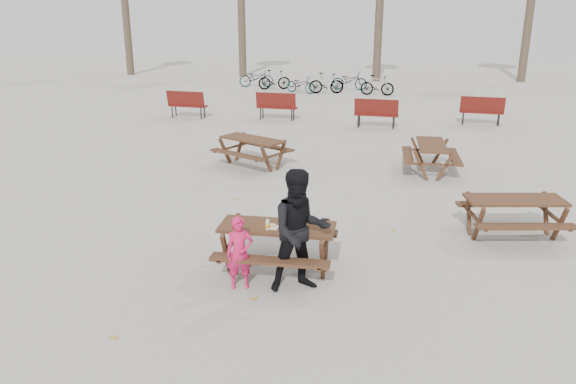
% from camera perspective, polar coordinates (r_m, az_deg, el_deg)
% --- Properties ---
extents(ground, '(80.00, 80.00, 0.00)m').
position_cam_1_polar(ground, '(9.09, -1.08, -7.96)').
color(ground, gray).
rests_on(ground, ground).
extents(main_picnic_table, '(1.80, 1.45, 0.78)m').
position_cam_1_polar(main_picnic_table, '(8.85, -1.11, -4.56)').
color(main_picnic_table, '#341D12').
rests_on(main_picnic_table, ground).
extents(food_tray, '(0.18, 0.11, 0.03)m').
position_cam_1_polar(food_tray, '(8.65, -1.61, -3.62)').
color(food_tray, white).
rests_on(food_tray, main_picnic_table).
extents(bread_roll, '(0.14, 0.06, 0.05)m').
position_cam_1_polar(bread_roll, '(8.64, -1.62, -3.36)').
color(bread_roll, tan).
rests_on(bread_roll, food_tray).
extents(soda_bottle, '(0.07, 0.07, 0.17)m').
position_cam_1_polar(soda_bottle, '(8.60, -2.09, -3.38)').
color(soda_bottle, silver).
rests_on(soda_bottle, main_picnic_table).
extents(child, '(0.48, 0.40, 1.12)m').
position_cam_1_polar(child, '(8.37, -4.94, -6.20)').
color(child, '#C7184E').
rests_on(child, ground).
extents(adult, '(1.11, 1.00, 1.86)m').
position_cam_1_polar(adult, '(8.16, 1.25, -3.99)').
color(adult, black).
rests_on(adult, ground).
extents(picnic_table_east, '(1.94, 1.66, 0.74)m').
position_cam_1_polar(picnic_table_east, '(11.00, 21.90, -2.45)').
color(picnic_table_east, '#341D12').
rests_on(picnic_table_east, ground).
extents(picnic_table_north, '(2.20, 2.07, 0.75)m').
position_cam_1_polar(picnic_table_north, '(14.81, -3.62, 4.04)').
color(picnic_table_north, '#341D12').
rests_on(picnic_table_north, ground).
extents(picnic_table_far, '(1.41, 1.74, 0.74)m').
position_cam_1_polar(picnic_table_far, '(14.68, 14.30, 3.36)').
color(picnic_table_far, '#341D12').
rests_on(picnic_table_far, ground).
extents(park_bench_row, '(12.33, 1.78, 1.03)m').
position_cam_1_polar(park_bench_row, '(20.58, 4.05, 8.49)').
color(park_bench_row, maroon).
rests_on(park_bench_row, ground).
extents(bicycle_row, '(8.03, 2.78, 1.00)m').
position_cam_1_polar(bicycle_row, '(28.46, 2.36, 11.17)').
color(bicycle_row, black).
rests_on(bicycle_row, ground).
extents(fallen_leaves, '(11.00, 11.00, 0.01)m').
position_cam_1_polar(fallen_leaves, '(11.29, 3.80, -2.57)').
color(fallen_leaves, '#B6832B').
rests_on(fallen_leaves, ground).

